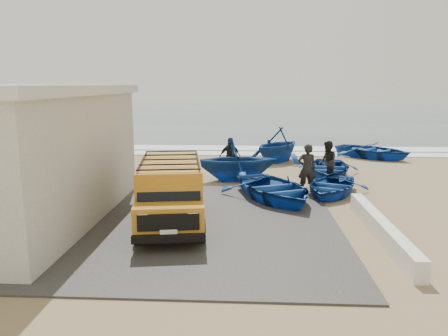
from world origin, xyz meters
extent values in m
plane|color=#8F7853|center=(0.00, 0.00, 0.00)|extent=(160.00, 160.00, 0.00)
cube|color=#3E3B38|center=(-2.00, -2.00, 0.03)|extent=(12.00, 10.00, 0.05)
cube|color=#385166|center=(0.00, 56.00, 0.00)|extent=(180.00, 88.00, 0.01)
cube|color=white|center=(0.00, 12.00, 0.03)|extent=(180.00, 1.60, 0.06)
cube|color=white|center=(0.00, 14.50, 0.02)|extent=(180.00, 2.20, 0.04)
cube|color=black|center=(-3.55, -0.50, 2.60)|extent=(0.08, 0.70, 0.90)
cube|color=silver|center=(5.00, -3.00, 0.28)|extent=(0.35, 6.00, 0.55)
cube|color=#C3801D|center=(-1.23, -1.81, 1.15)|extent=(2.39, 4.03, 1.61)
cube|color=#C3801D|center=(-0.88, -4.12, 0.78)|extent=(1.96, 1.14, 0.88)
cube|color=black|center=(-0.95, -3.67, 1.56)|extent=(1.73, 0.58, 0.70)
cube|color=black|center=(-0.81, -4.57, 0.88)|extent=(1.57, 0.31, 0.44)
cube|color=black|center=(-0.81, -4.60, 0.46)|extent=(1.89, 0.41, 0.21)
cube|color=black|center=(-1.22, -1.85, 2.03)|extent=(2.26, 3.73, 0.06)
cylinder|color=black|center=(-1.80, -3.86, 0.34)|extent=(0.31, 0.71, 0.68)
cylinder|color=black|center=(-2.24, -0.87, 0.34)|extent=(0.31, 0.71, 0.68)
cylinder|color=black|center=(-0.08, -3.61, 0.34)|extent=(0.31, 0.71, 0.68)
cylinder|color=black|center=(-0.53, -0.62, 0.34)|extent=(0.31, 0.71, 0.68)
imported|color=#124192|center=(2.19, 0.96, 0.46)|extent=(4.74, 5.38, 0.92)
imported|color=#124192|center=(4.49, 1.90, 0.37)|extent=(3.77, 4.28, 0.74)
imported|color=#124192|center=(0.67, 4.30, 0.97)|extent=(4.14, 3.72, 1.95)
imported|color=#124192|center=(4.97, 5.33, 0.43)|extent=(3.66, 4.60, 0.85)
imported|color=#124192|center=(2.87, 9.36, 0.99)|extent=(4.83, 4.93, 1.97)
imported|color=#124192|center=(8.60, 10.95, 0.46)|extent=(5.42, 5.28, 0.92)
imported|color=black|center=(3.56, 2.25, 0.99)|extent=(0.76, 0.52, 1.99)
imported|color=black|center=(4.69, 4.00, 0.95)|extent=(0.73, 0.93, 1.89)
imported|color=black|center=(0.34, 5.50, 0.92)|extent=(1.16, 0.83, 1.83)
camera|label=1|loc=(1.17, -15.08, 4.32)|focal=35.00mm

